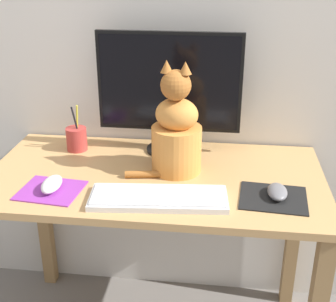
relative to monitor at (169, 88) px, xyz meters
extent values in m
cube|color=tan|center=(-0.02, -0.21, -0.26)|extent=(1.14, 0.60, 0.02)
cube|color=olive|center=(-0.56, 0.06, -0.61)|extent=(0.05, 0.05, 0.69)
cube|color=olive|center=(0.51, 0.06, -0.61)|extent=(0.05, 0.05, 0.69)
cylinder|color=black|center=(0.00, 0.00, -0.24)|extent=(0.17, 0.17, 0.01)
cylinder|color=black|center=(0.00, 0.00, -0.20)|extent=(0.04, 0.04, 0.08)
cube|color=black|center=(0.00, 0.00, 0.02)|extent=(0.52, 0.02, 0.36)
cube|color=black|center=(0.00, -0.01, 0.02)|extent=(0.50, 0.00, 0.34)
cube|color=silver|center=(0.01, -0.38, -0.23)|extent=(0.43, 0.19, 0.02)
cube|color=white|center=(0.01, -0.38, -0.22)|extent=(0.41, 0.17, 0.01)
cube|color=purple|center=(-0.33, -0.36, -0.24)|extent=(0.21, 0.18, 0.00)
cube|color=black|center=(0.36, -0.33, -0.24)|extent=(0.22, 0.19, 0.00)
ellipsoid|color=white|center=(-0.33, -0.36, -0.22)|extent=(0.06, 0.11, 0.04)
ellipsoid|color=slate|center=(0.37, -0.32, -0.22)|extent=(0.06, 0.11, 0.03)
cylinder|color=#D6893D|center=(0.05, -0.17, -0.16)|extent=(0.20, 0.20, 0.16)
ellipsoid|color=#D6893D|center=(0.05, -0.17, -0.04)|extent=(0.17, 0.15, 0.11)
sphere|color=#A36028|center=(0.04, -0.18, 0.06)|extent=(0.12, 0.12, 0.10)
cone|color=#A36028|center=(0.01, -0.17, 0.12)|extent=(0.05, 0.05, 0.04)
cone|color=#A36028|center=(0.07, -0.18, 0.12)|extent=(0.05, 0.05, 0.04)
cylinder|color=#A36028|center=(-0.01, -0.23, -0.23)|extent=(0.22, 0.06, 0.02)
cylinder|color=#B23833|center=(-0.35, -0.04, -0.20)|extent=(0.08, 0.08, 0.09)
cylinder|color=black|center=(-0.34, -0.04, -0.14)|extent=(0.03, 0.02, 0.14)
cylinder|color=yellow|center=(-0.34, -0.03, -0.14)|extent=(0.02, 0.01, 0.14)
camera|label=1|loc=(0.19, -1.61, 0.47)|focal=50.00mm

